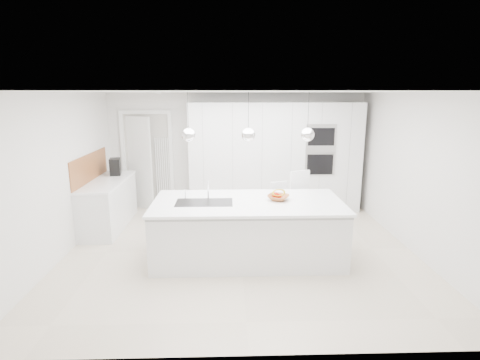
{
  "coord_description": "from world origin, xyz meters",
  "views": [
    {
      "loc": [
        -0.19,
        -5.64,
        2.48
      ],
      "look_at": [
        0.0,
        0.3,
        1.1
      ],
      "focal_mm": 28.0,
      "sensor_mm": 36.0,
      "label": 1
    }
  ],
  "objects_px": {
    "espresso_machine": "(115,167)",
    "bar_stool_right": "(301,206)",
    "island_base": "(248,232)",
    "fruit_bowl": "(278,198)",
    "bar_stool_left": "(279,211)"
  },
  "relations": [
    {
      "from": "espresso_machine",
      "to": "bar_stool_right",
      "type": "xyz_separation_m",
      "value": [
        3.48,
        -1.2,
        -0.48
      ]
    },
    {
      "from": "bar_stool_right",
      "to": "espresso_machine",
      "type": "bearing_deg",
      "value": 140.43
    },
    {
      "from": "island_base",
      "to": "bar_stool_right",
      "type": "height_order",
      "value": "bar_stool_right"
    },
    {
      "from": "fruit_bowl",
      "to": "bar_stool_left",
      "type": "relative_size",
      "value": 0.33
    },
    {
      "from": "island_base",
      "to": "bar_stool_right",
      "type": "xyz_separation_m",
      "value": [
        0.95,
        0.8,
        0.15
      ]
    },
    {
      "from": "fruit_bowl",
      "to": "espresso_machine",
      "type": "xyz_separation_m",
      "value": [
        -3.0,
        1.9,
        0.12
      ]
    },
    {
      "from": "island_base",
      "to": "bar_stool_left",
      "type": "height_order",
      "value": "bar_stool_left"
    },
    {
      "from": "espresso_machine",
      "to": "bar_stool_left",
      "type": "height_order",
      "value": "espresso_machine"
    },
    {
      "from": "espresso_machine",
      "to": "bar_stool_right",
      "type": "height_order",
      "value": "espresso_machine"
    },
    {
      "from": "bar_stool_right",
      "to": "bar_stool_left",
      "type": "bearing_deg",
      "value": 148.21
    },
    {
      "from": "island_base",
      "to": "fruit_bowl",
      "type": "height_order",
      "value": "fruit_bowl"
    },
    {
      "from": "bar_stool_left",
      "to": "espresso_machine",
      "type": "bearing_deg",
      "value": 143.42
    },
    {
      "from": "bar_stool_left",
      "to": "fruit_bowl",
      "type": "bearing_deg",
      "value": -115.92
    },
    {
      "from": "espresso_machine",
      "to": "bar_stool_left",
      "type": "bearing_deg",
      "value": -31.01
    },
    {
      "from": "espresso_machine",
      "to": "bar_stool_left",
      "type": "relative_size",
      "value": 0.34
    }
  ]
}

